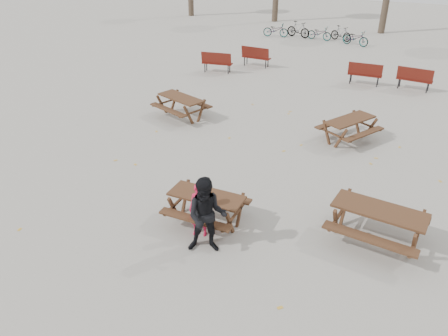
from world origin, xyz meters
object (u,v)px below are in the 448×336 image
at_px(main_picnic_table, 207,201).
at_px(picnic_table_north, 181,107).
at_px(food_tray, 211,200).
at_px(picnic_table_far, 349,130).
at_px(adult, 207,216).
at_px(soda_bottle, 204,197).
at_px(child, 200,210).
at_px(picnic_table_east, 377,225).

height_order(main_picnic_table, picnic_table_north, picnic_table_north).
bearing_deg(food_tray, picnic_table_north, 125.34).
bearing_deg(picnic_table_far, adult, -164.29).
height_order(soda_bottle, child, child).
xyz_separation_m(main_picnic_table, child, (0.08, -0.51, 0.09)).
distance_m(food_tray, soda_bottle, 0.17).
bearing_deg(picnic_table_north, main_picnic_table, -35.03).
bearing_deg(food_tray, soda_bottle, -173.41).
height_order(picnic_table_north, picnic_table_far, picnic_table_north).
relative_size(child, picnic_table_far, 0.75).
bearing_deg(child, adult, -62.88).
bearing_deg(picnic_table_far, picnic_table_east, -133.53).
height_order(picnic_table_east, picnic_table_far, picnic_table_east).
height_order(picnic_table_east, picnic_table_north, picnic_table_east).
bearing_deg(food_tray, picnic_table_far, 72.48).
xyz_separation_m(main_picnic_table, adult, (0.49, -0.94, 0.32)).
xyz_separation_m(soda_bottle, picnic_table_north, (-3.96, 5.83, -0.44)).
relative_size(soda_bottle, picnic_table_east, 0.08).
height_order(child, picnic_table_east, child).
relative_size(adult, picnic_table_north, 0.98).
bearing_deg(picnic_table_east, picnic_table_far, 113.88).
bearing_deg(main_picnic_table, picnic_table_east, 13.83).
xyz_separation_m(food_tray, child, (-0.14, -0.31, -0.11)).
distance_m(soda_bottle, picnic_table_north, 7.06).
height_order(food_tray, child, child).
height_order(soda_bottle, picnic_table_north, soda_bottle).
height_order(main_picnic_table, soda_bottle, soda_bottle).
bearing_deg(food_tray, child, -114.12).
bearing_deg(picnic_table_east, food_tray, -155.68).
distance_m(child, picnic_table_far, 7.03).
relative_size(picnic_table_east, picnic_table_far, 1.12).
xyz_separation_m(picnic_table_north, picnic_table_far, (6.13, 0.56, -0.01)).
bearing_deg(adult, soda_bottle, 99.06).
bearing_deg(picnic_table_north, picnic_table_far, 25.41).
distance_m(soda_bottle, child, 0.34).
relative_size(adult, picnic_table_east, 0.90).
bearing_deg(food_tray, main_picnic_table, 138.42).
relative_size(main_picnic_table, child, 1.32).
xyz_separation_m(picnic_table_east, picnic_table_north, (-7.74, 4.67, -0.03)).
distance_m(food_tray, picnic_table_east, 3.81).
bearing_deg(picnic_table_north, adult, -36.02).
height_order(food_tray, adult, adult).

